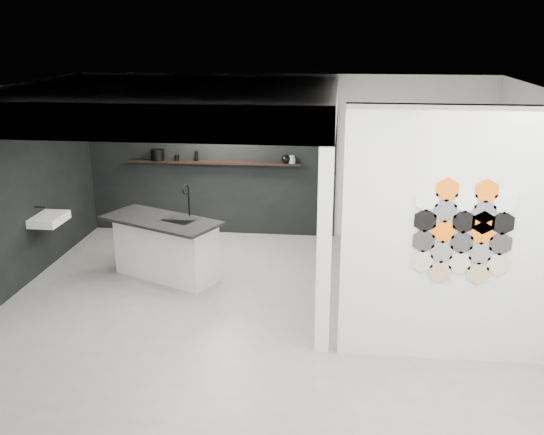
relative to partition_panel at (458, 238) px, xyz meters
The scene contains 17 objects.
floor 2.82m from the partition_panel, 155.80° to the left, with size 7.00×6.00×0.01m, color slate.
partition_panel is the anchor object (origin of this frame).
bay_clad_back 5.31m from the partition_panel, 131.60° to the left, with size 4.40×0.04×2.35m, color black.
bay_clad_left 6.04m from the partition_panel, 160.65° to the left, with size 0.04×4.00×2.35m, color black.
bulkhead 4.21m from the partition_panel, 150.43° to the left, with size 4.40×4.00×0.40m, color silver.
corner_column 1.42m from the partition_panel, behind, with size 0.16×0.16×2.35m, color silver.
fascia_beam 3.71m from the partition_panel, behind, with size 4.40×0.16×0.40m, color silver.
wall_basin 5.78m from the partition_panel, 161.77° to the left, with size 0.40×0.60×0.12m, color silver.
display_shelf 5.17m from the partition_panel, 131.55° to the left, with size 3.00×0.15×0.04m, color black.
kitchen_island 4.29m from the partition_panel, 153.62° to the left, with size 1.89×1.42×1.40m.
stockpot 5.87m from the partition_panel, 138.83° to the left, with size 0.23×0.23×0.19m, color black.
kettle 4.43m from the partition_panel, 119.32° to the left, with size 0.17×0.17×0.14m, color black.
glass_bowl 4.39m from the partition_panel, 118.23° to the left, with size 0.12×0.12×0.09m, color gray.
glass_vase 4.39m from the partition_panel, 118.23° to the left, with size 0.09×0.09×0.13m, color gray.
bottle_dark 5.37m from the partition_panel, 133.98° to the left, with size 0.06×0.06×0.17m, color black.
utensil_cup 5.62m from the partition_panel, 136.56° to the left, with size 0.07×0.07×0.09m, color black.
hex_tile_cluster 0.14m from the partition_panel, 68.73° to the right, with size 1.04×0.02×1.16m.
Camera 1 is at (0.95, -7.21, 3.53)m, focal length 40.00 mm.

